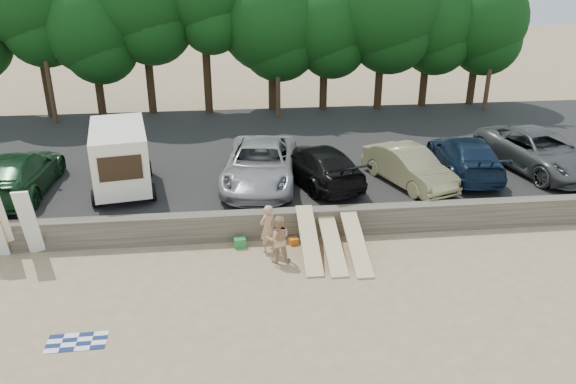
# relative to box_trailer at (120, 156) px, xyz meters

# --- Properties ---
(ground) EXTENTS (120.00, 120.00, 0.00)m
(ground) POSITION_rel_box_trailer_xyz_m (4.89, -6.14, -2.10)
(ground) COLOR tan
(ground) RESTS_ON ground
(seawall) EXTENTS (44.00, 0.50, 1.00)m
(seawall) POSITION_rel_box_trailer_xyz_m (4.89, -3.14, -1.60)
(seawall) COLOR #6B6356
(seawall) RESTS_ON ground
(parking_lot) EXTENTS (44.00, 14.50, 0.70)m
(parking_lot) POSITION_rel_box_trailer_xyz_m (4.89, 4.36, -1.75)
(parking_lot) COLOR #282828
(parking_lot) RESTS_ON ground
(treeline) EXTENTS (33.25, 6.56, 9.38)m
(treeline) POSITION_rel_box_trailer_xyz_m (5.18, 11.32, 4.10)
(treeline) COLOR #382616
(treeline) RESTS_ON parking_lot
(utility_poles) EXTENTS (25.80, 0.26, 9.00)m
(utility_poles) POSITION_rel_box_trailer_xyz_m (6.89, 9.86, 3.33)
(utility_poles) COLOR #473321
(utility_poles) RESTS_ON parking_lot
(box_trailer) EXTENTS (2.78, 4.20, 2.50)m
(box_trailer) POSITION_rel_box_trailer_xyz_m (0.00, 0.00, 0.00)
(box_trailer) COLOR white
(box_trailer) RESTS_ON parking_lot
(car_1) EXTENTS (2.30, 5.52, 1.59)m
(car_1) POSITION_rel_box_trailer_xyz_m (-3.83, 0.17, -0.60)
(car_1) COLOR black
(car_1) RESTS_ON parking_lot
(car_2) EXTENTS (3.55, 6.20, 1.63)m
(car_2) POSITION_rel_box_trailer_xyz_m (5.28, 0.11, -0.59)
(car_2) COLOR gray
(car_2) RESTS_ON parking_lot
(car_3) EXTENTS (3.54, 5.50, 1.48)m
(car_3) POSITION_rel_box_trailer_xyz_m (7.56, 0.03, -0.66)
(car_3) COLOR black
(car_3) RESTS_ON parking_lot
(car_4) EXTENTS (2.98, 4.69, 1.46)m
(car_4) POSITION_rel_box_trailer_xyz_m (11.06, -0.57, -0.67)
(car_4) COLOR #958D5F
(car_4) RESTS_ON parking_lot
(car_5) EXTENTS (2.64, 5.44, 1.53)m
(car_5) POSITION_rel_box_trailer_xyz_m (13.71, 0.33, -0.64)
(car_5) COLOR #0D1C31
(car_5) RESTS_ON parking_lot
(car_6) EXTENTS (3.92, 6.36, 1.65)m
(car_6) POSITION_rel_box_trailer_xyz_m (16.94, 0.37, -0.58)
(car_6) COLOR #434547
(car_6) RESTS_ON parking_lot
(surfboard_upright_4) EXTENTS (0.57, 0.82, 2.51)m
(surfboard_upright_4) POSITION_rel_box_trailer_xyz_m (-3.25, -3.60, -0.84)
(surfboard_upright_4) COLOR white
(surfboard_upright_4) RESTS_ON ground
(surfboard_upright_5) EXTENTS (0.57, 0.88, 2.50)m
(surfboard_upright_5) POSITION_rel_box_trailer_xyz_m (-2.32, -3.75, -0.85)
(surfboard_upright_5) COLOR white
(surfboard_upright_5) RESTS_ON ground
(surfboard_low_0) EXTENTS (0.56, 2.81, 1.18)m
(surfboard_low_0) POSITION_rel_box_trailer_xyz_m (6.55, -4.57, -1.51)
(surfboard_low_0) COLOR #D5BF86
(surfboard_low_0) RESTS_ON ground
(surfboard_low_1) EXTENTS (0.56, 2.91, 0.86)m
(surfboard_low_1) POSITION_rel_box_trailer_xyz_m (7.30, -4.63, -1.67)
(surfboard_low_1) COLOR #D5BF86
(surfboard_low_1) RESTS_ON ground
(surfboard_low_2) EXTENTS (0.56, 2.88, 0.96)m
(surfboard_low_2) POSITION_rel_box_trailer_xyz_m (8.07, -4.78, -1.62)
(surfboard_low_2) COLOR #D5BF86
(surfboard_low_2) RESTS_ON ground
(beachgoer_a) EXTENTS (0.72, 0.65, 1.66)m
(beachgoer_a) POSITION_rel_box_trailer_xyz_m (5.24, -4.11, -1.27)
(beachgoer_a) COLOR tan
(beachgoer_a) RESTS_ON ground
(beachgoer_b) EXTENTS (0.80, 0.63, 1.61)m
(beachgoer_b) POSITION_rel_box_trailer_xyz_m (5.52, -4.84, -1.30)
(beachgoer_b) COLOR tan
(beachgoer_b) RESTS_ON ground
(cooler) EXTENTS (0.41, 0.34, 0.32)m
(cooler) POSITION_rel_box_trailer_xyz_m (4.32, -3.74, -1.94)
(cooler) COLOR #258839
(cooler) RESTS_ON ground
(gear_bag) EXTENTS (0.36, 0.33, 0.22)m
(gear_bag) POSITION_rel_box_trailer_xyz_m (6.13, -3.74, -1.99)
(gear_bag) COLOR orange
(gear_bag) RESTS_ON ground
(beach_towel) EXTENTS (1.53, 1.53, 0.00)m
(beach_towel) POSITION_rel_box_trailer_xyz_m (0.01, -8.33, -2.09)
(beach_towel) COLOR white
(beach_towel) RESTS_ON ground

